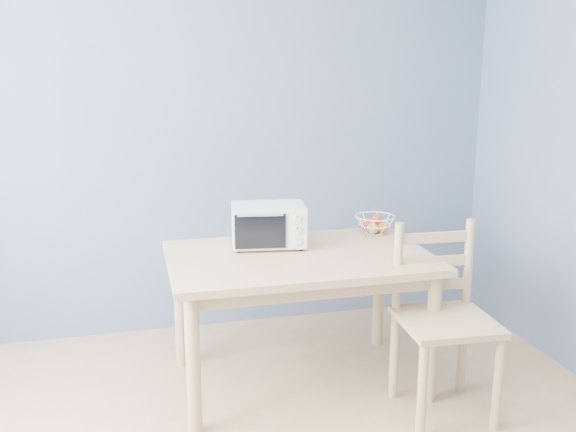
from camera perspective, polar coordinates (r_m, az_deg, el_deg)
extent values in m
cube|color=slate|center=(4.18, -8.09, 7.11)|extent=(4.00, 0.01, 2.60)
cube|color=tan|center=(3.46, 1.01, -3.74)|extent=(1.40, 0.90, 0.04)
cylinder|color=tan|center=(3.16, -8.42, -12.98)|extent=(0.07, 0.07, 0.71)
cylinder|color=tan|center=(3.48, 12.70, -10.58)|extent=(0.07, 0.07, 0.71)
cylinder|color=tan|center=(3.83, -9.56, -8.12)|extent=(0.07, 0.07, 0.71)
cylinder|color=tan|center=(4.10, 8.07, -6.59)|extent=(0.07, 0.07, 0.71)
cube|color=beige|center=(3.57, -1.75, -0.75)|extent=(0.44, 0.32, 0.23)
cube|color=black|center=(3.57, -2.61, -0.81)|extent=(0.29, 0.27, 0.18)
cube|color=black|center=(3.44, -2.47, -1.38)|extent=(0.27, 0.05, 0.19)
cylinder|color=silver|center=(3.40, -2.47, 0.05)|extent=(0.24, 0.05, 0.01)
cube|color=beige|center=(3.46, 0.79, -1.23)|extent=(0.11, 0.02, 0.21)
cylinder|color=black|center=(3.50, -4.41, -3.13)|extent=(0.02, 0.02, 0.01)
cylinder|color=black|center=(3.52, 1.17, -2.97)|extent=(0.02, 0.02, 0.01)
cylinder|color=black|center=(3.70, -4.50, -2.21)|extent=(0.02, 0.02, 0.01)
cylinder|color=black|center=(3.72, 0.77, -2.07)|extent=(0.02, 0.02, 0.01)
cylinder|color=silver|center=(3.43, 0.82, -0.26)|extent=(0.04, 0.02, 0.04)
cylinder|color=silver|center=(3.45, 0.81, -1.28)|extent=(0.04, 0.02, 0.04)
cylinder|color=silver|center=(3.46, 0.81, -2.28)|extent=(0.04, 0.02, 0.04)
torus|color=white|center=(3.87, 7.74, -0.02)|extent=(0.31, 0.31, 0.01)
torus|color=white|center=(3.88, 7.72, -0.76)|extent=(0.24, 0.24, 0.01)
torus|color=white|center=(3.90, 7.70, -1.49)|extent=(0.14, 0.14, 0.01)
sphere|color=red|center=(3.88, 7.21, -0.96)|extent=(0.07, 0.07, 0.07)
sphere|color=#C46A17|center=(3.88, 8.33, -1.02)|extent=(0.07, 0.07, 0.07)
sphere|color=tan|center=(3.93, 7.52, -0.83)|extent=(0.07, 0.07, 0.07)
sphere|color=red|center=(3.87, 7.89, -0.30)|extent=(0.07, 0.07, 0.07)
sphere|color=tan|center=(3.84, 7.53, -1.12)|extent=(0.07, 0.07, 0.07)
cube|color=tan|center=(3.33, 13.92, -9.10)|extent=(0.48, 0.48, 0.03)
cylinder|color=tan|center=(3.20, 11.85, -15.01)|extent=(0.05, 0.05, 0.48)
cylinder|color=tan|center=(3.36, 18.16, -14.00)|extent=(0.05, 0.05, 0.48)
cylinder|color=tan|center=(3.52, 9.42, -12.14)|extent=(0.05, 0.05, 0.48)
cylinder|color=tan|center=(3.67, 15.23, -11.39)|extent=(0.05, 0.05, 0.48)
cylinder|color=tan|center=(3.34, 9.74, -4.64)|extent=(0.05, 0.05, 0.48)
cylinder|color=tan|center=(3.49, 15.72, -4.16)|extent=(0.05, 0.05, 0.48)
cube|color=tan|center=(3.45, 12.71, -6.02)|extent=(0.39, 0.04, 0.05)
cube|color=tan|center=(3.41, 12.82, -3.96)|extent=(0.39, 0.04, 0.05)
cube|color=tan|center=(3.37, 12.93, -1.88)|extent=(0.39, 0.04, 0.05)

